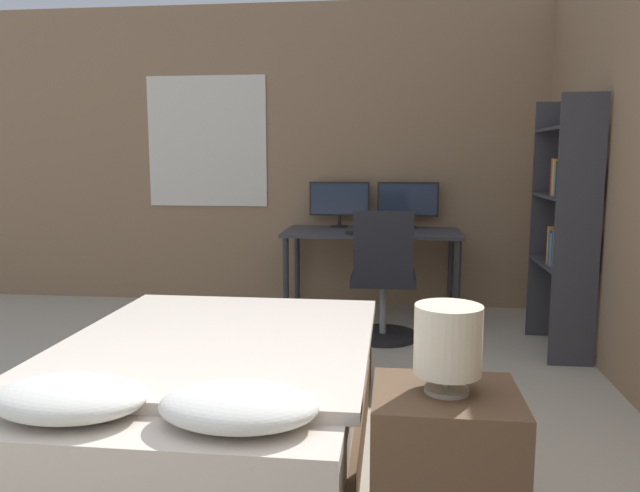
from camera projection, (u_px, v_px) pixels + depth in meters
The scene contains 11 objects.
wall_back at pixel (334, 157), 5.64m from camera, with size 12.00×0.08×2.70m.
bed at pixel (214, 397), 2.87m from camera, with size 1.42×1.96×0.59m.
nightstand at pixel (444, 474), 2.11m from camera, with size 0.49×0.43×0.58m.
bedside_lamp at pixel (448, 341), 2.04m from camera, with size 0.22×0.22×0.29m.
desk at pixel (372, 240), 5.29m from camera, with size 1.48×0.70×0.73m.
monitor_left at pixel (339, 201), 5.52m from camera, with size 0.53×0.16×0.40m.
monitor_right at pixel (408, 201), 5.45m from camera, with size 0.53×0.16×0.40m.
keyboard at pixel (371, 233), 5.04m from camera, with size 0.41×0.13×0.02m.
computer_mouse at pixel (408, 233), 5.00m from camera, with size 0.07×0.05×0.04m.
office_chair at pixel (383, 287), 4.58m from camera, with size 0.52×0.52×0.98m.
bookshelf at pixel (567, 216), 4.20m from camera, with size 0.29×0.72×1.75m.
Camera 1 is at (0.53, -1.41, 1.36)m, focal length 35.00 mm.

